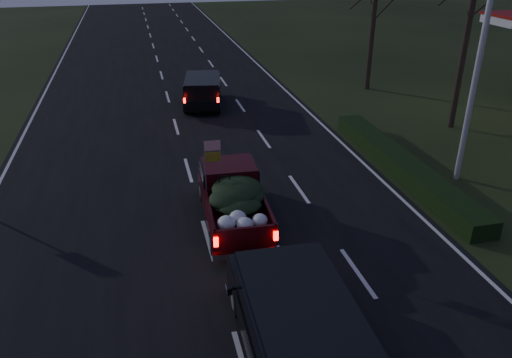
{
  "coord_description": "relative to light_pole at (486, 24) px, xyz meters",
  "views": [
    {
      "loc": [
        -1.52,
        -12.32,
        7.96
      ],
      "look_at": [
        1.7,
        1.06,
        1.3
      ],
      "focal_mm": 35.0,
      "sensor_mm": 36.0,
      "label": 1
    }
  ],
  "objects": [
    {
      "name": "ground",
      "position": [
        -9.5,
        -2.0,
        -5.48
      ],
      "size": [
        120.0,
        120.0,
        0.0
      ],
      "primitive_type": "plane",
      "color": "black",
      "rests_on": "ground"
    },
    {
      "name": "rear_suv",
      "position": [
        -8.4,
        -7.05,
        -4.4
      ],
      "size": [
        2.34,
        5.02,
        1.43
      ],
      "rotation": [
        0.0,
        0.0,
        -0.03
      ],
      "color": "black",
      "rests_on": "ground"
    },
    {
      "name": "light_pole",
      "position": [
        0.0,
        0.0,
        0.0
      ],
      "size": [
        0.5,
        0.9,
        9.16
      ],
      "color": "silver",
      "rests_on": "ground"
    },
    {
      "name": "pickup_truck",
      "position": [
        -8.55,
        -1.07,
        -4.58
      ],
      "size": [
        1.99,
        4.7,
        2.42
      ],
      "rotation": [
        0.0,
        0.0,
        -0.05
      ],
      "color": "#34070D",
      "rests_on": "ground"
    },
    {
      "name": "lead_suv",
      "position": [
        -7.78,
        10.98,
        -4.55
      ],
      "size": [
        2.51,
        4.55,
        1.24
      ],
      "rotation": [
        0.0,
        0.0,
        -0.17
      ],
      "color": "black",
      "rests_on": "ground"
    },
    {
      "name": "hedge_row",
      "position": [
        -1.7,
        1.0,
        -5.18
      ],
      "size": [
        1.0,
        10.0,
        0.6
      ],
      "primitive_type": "cube",
      "color": "black",
      "rests_on": "ground"
    },
    {
      "name": "road_asphalt",
      "position": [
        -9.5,
        -2.0,
        -5.47
      ],
      "size": [
        14.0,
        120.0,
        0.02
      ],
      "primitive_type": "cube",
      "color": "black",
      "rests_on": "ground"
    }
  ]
}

